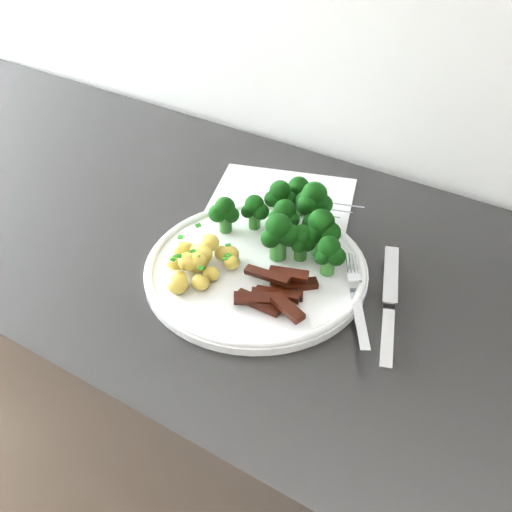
{
  "coord_description": "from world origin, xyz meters",
  "views": [
    {
      "loc": [
        0.27,
        1.09,
        1.46
      ],
      "look_at": [
        -0.08,
        1.64,
        0.94
      ],
      "focal_mm": 43.56,
      "sensor_mm": 36.0,
      "label": 1
    }
  ],
  "objects_px": {
    "broccoli": "(293,218)",
    "counter": "(312,476)",
    "potatoes": "(198,260)",
    "knife": "(388,317)",
    "plate": "(256,268)",
    "beef_strips": "(276,293)",
    "recipe_paper": "(273,224)",
    "fork": "(357,303)"
  },
  "relations": [
    {
      "from": "broccoli",
      "to": "potatoes",
      "type": "relative_size",
      "value": 1.86
    },
    {
      "from": "knife",
      "to": "counter",
      "type": "bearing_deg",
      "value": 166.37
    },
    {
      "from": "recipe_paper",
      "to": "beef_strips",
      "type": "relative_size",
      "value": 3.36
    },
    {
      "from": "counter",
      "to": "knife",
      "type": "height_order",
      "value": "knife"
    },
    {
      "from": "potatoes",
      "to": "fork",
      "type": "bearing_deg",
      "value": 12.0
    },
    {
      "from": "potatoes",
      "to": "plate",
      "type": "bearing_deg",
      "value": 36.88
    },
    {
      "from": "counter",
      "to": "knife",
      "type": "distance_m",
      "value": 0.47
    },
    {
      "from": "counter",
      "to": "knife",
      "type": "bearing_deg",
      "value": -13.63
    },
    {
      "from": "counter",
      "to": "plate",
      "type": "distance_m",
      "value": 0.47
    },
    {
      "from": "knife",
      "to": "recipe_paper",
      "type": "bearing_deg",
      "value": 155.97
    },
    {
      "from": "recipe_paper",
      "to": "plate",
      "type": "relative_size",
      "value": 1.2
    },
    {
      "from": "broccoli",
      "to": "fork",
      "type": "relative_size",
      "value": 1.31
    },
    {
      "from": "counter",
      "to": "potatoes",
      "type": "bearing_deg",
      "value": -155.1
    },
    {
      "from": "fork",
      "to": "recipe_paper",
      "type": "bearing_deg",
      "value": 149.76
    },
    {
      "from": "potatoes",
      "to": "recipe_paper",
      "type": "bearing_deg",
      "value": 81.36
    },
    {
      "from": "counter",
      "to": "potatoes",
      "type": "height_order",
      "value": "potatoes"
    },
    {
      "from": "fork",
      "to": "beef_strips",
      "type": "bearing_deg",
      "value": -157.95
    },
    {
      "from": "counter",
      "to": "plate",
      "type": "relative_size",
      "value": 7.92
    },
    {
      "from": "counter",
      "to": "broccoli",
      "type": "distance_m",
      "value": 0.52
    },
    {
      "from": "potatoes",
      "to": "fork",
      "type": "height_order",
      "value": "potatoes"
    },
    {
      "from": "recipe_paper",
      "to": "broccoli",
      "type": "distance_m",
      "value": 0.08
    },
    {
      "from": "beef_strips",
      "to": "fork",
      "type": "distance_m",
      "value": 0.1
    },
    {
      "from": "knife",
      "to": "beef_strips",
      "type": "bearing_deg",
      "value": -160.76
    },
    {
      "from": "plate",
      "to": "counter",
      "type": "bearing_deg",
      "value": 16.05
    },
    {
      "from": "recipe_paper",
      "to": "beef_strips",
      "type": "height_order",
      "value": "beef_strips"
    },
    {
      "from": "potatoes",
      "to": "knife",
      "type": "xyz_separation_m",
      "value": [
        0.25,
        0.05,
        -0.02
      ]
    },
    {
      "from": "counter",
      "to": "beef_strips",
      "type": "relative_size",
      "value": 22.08
    },
    {
      "from": "knife",
      "to": "potatoes",
      "type": "bearing_deg",
      "value": -167.99
    },
    {
      "from": "recipe_paper",
      "to": "potatoes",
      "type": "bearing_deg",
      "value": -98.64
    },
    {
      "from": "plate",
      "to": "knife",
      "type": "xyz_separation_m",
      "value": [
        0.19,
        0.01,
        0.0
      ]
    },
    {
      "from": "beef_strips",
      "to": "fork",
      "type": "xyz_separation_m",
      "value": [
        0.1,
        0.04,
        -0.0
      ]
    },
    {
      "from": "recipe_paper",
      "to": "plate",
      "type": "distance_m",
      "value": 0.12
    },
    {
      "from": "counter",
      "to": "plate",
      "type": "bearing_deg",
      "value": -163.95
    },
    {
      "from": "counter",
      "to": "beef_strips",
      "type": "xyz_separation_m",
      "value": [
        -0.05,
        -0.07,
        0.47
      ]
    },
    {
      "from": "broccoli",
      "to": "knife",
      "type": "bearing_deg",
      "value": -21.4
    },
    {
      "from": "broccoli",
      "to": "counter",
      "type": "bearing_deg",
      "value": -28.67
    },
    {
      "from": "broccoli",
      "to": "potatoes",
      "type": "bearing_deg",
      "value": -121.75
    },
    {
      "from": "recipe_paper",
      "to": "broccoli",
      "type": "height_order",
      "value": "broccoli"
    },
    {
      "from": "plate",
      "to": "knife",
      "type": "distance_m",
      "value": 0.19
    },
    {
      "from": "counter",
      "to": "beef_strips",
      "type": "height_order",
      "value": "beef_strips"
    },
    {
      "from": "plate",
      "to": "beef_strips",
      "type": "relative_size",
      "value": 2.79
    },
    {
      "from": "counter",
      "to": "fork",
      "type": "xyz_separation_m",
      "value": [
        0.05,
        -0.03,
        0.47
      ]
    }
  ]
}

